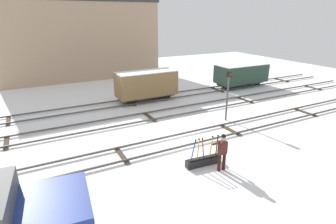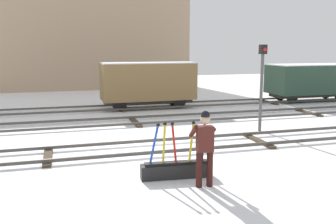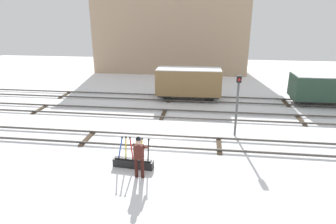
{
  "view_description": "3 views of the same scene",
  "coord_description": "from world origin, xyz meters",
  "px_view_note": "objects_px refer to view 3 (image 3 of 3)",
  "views": [
    {
      "loc": [
        -7.11,
        -11.95,
        6.77
      ],
      "look_at": [
        0.3,
        2.19,
        1.06
      ],
      "focal_mm": 28.92,
      "sensor_mm": 36.0,
      "label": 1
    },
    {
      "loc": [
        -2.99,
        -11.27,
        3.27
      ],
      "look_at": [
        0.77,
        1.92,
        0.87
      ],
      "focal_mm": 39.71,
      "sensor_mm": 36.0,
      "label": 2
    },
    {
      "loc": [
        2.65,
        -13.75,
        6.46
      ],
      "look_at": [
        0.81,
        0.59,
        1.53
      ],
      "focal_mm": 31.06,
      "sensor_mm": 36.0,
      "label": 3
    }
  ],
  "objects_px": {
    "signal_post": "(237,99)",
    "switch_lever_frame": "(133,162)",
    "freight_car_near_switch": "(329,88)",
    "rail_worker": "(139,154)",
    "freight_car_back_track": "(189,82)"
  },
  "relations": [
    {
      "from": "signal_post",
      "to": "freight_car_near_switch",
      "type": "height_order",
      "value": "signal_post"
    },
    {
      "from": "switch_lever_frame",
      "to": "rail_worker",
      "type": "xyz_separation_m",
      "value": [
        0.46,
        -0.75,
        0.79
      ]
    },
    {
      "from": "signal_post",
      "to": "switch_lever_frame",
      "type": "bearing_deg",
      "value": -138.61
    },
    {
      "from": "freight_car_back_track",
      "to": "rail_worker",
      "type": "bearing_deg",
      "value": -97.3
    },
    {
      "from": "freight_car_back_track",
      "to": "freight_car_near_switch",
      "type": "relative_size",
      "value": 0.97
    },
    {
      "from": "switch_lever_frame",
      "to": "signal_post",
      "type": "height_order",
      "value": "signal_post"
    },
    {
      "from": "rail_worker",
      "to": "signal_post",
      "type": "relative_size",
      "value": 0.54
    },
    {
      "from": "switch_lever_frame",
      "to": "rail_worker",
      "type": "height_order",
      "value": "rail_worker"
    },
    {
      "from": "freight_car_back_track",
      "to": "signal_post",
      "type": "bearing_deg",
      "value": -66.56
    },
    {
      "from": "switch_lever_frame",
      "to": "signal_post",
      "type": "distance_m",
      "value": 6.6
    },
    {
      "from": "freight_car_back_track",
      "to": "freight_car_near_switch",
      "type": "distance_m",
      "value": 10.23
    },
    {
      "from": "switch_lever_frame",
      "to": "freight_car_near_switch",
      "type": "xyz_separation_m",
      "value": [
        11.98,
        10.83,
        1.05
      ]
    },
    {
      "from": "signal_post",
      "to": "freight_car_back_track",
      "type": "height_order",
      "value": "signal_post"
    },
    {
      "from": "signal_post",
      "to": "freight_car_near_switch",
      "type": "xyz_separation_m",
      "value": [
        7.22,
        6.64,
        -0.79
      ]
    },
    {
      "from": "switch_lever_frame",
      "to": "signal_post",
      "type": "bearing_deg",
      "value": 46.34
    }
  ]
}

